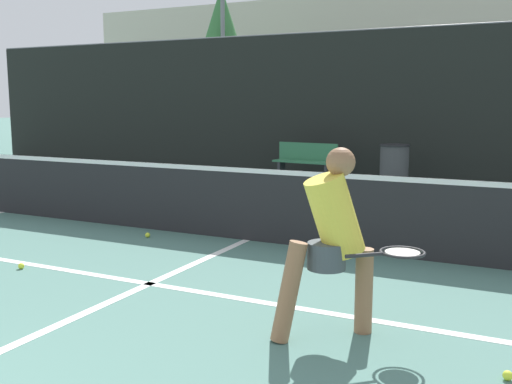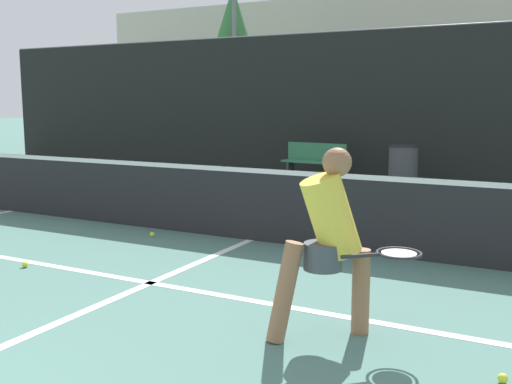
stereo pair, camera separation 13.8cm
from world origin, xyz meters
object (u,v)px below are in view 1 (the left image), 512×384
courtside_bench (306,161)px  parked_car (511,147)px  trash_bin (394,166)px  player_practicing (333,236)px

courtside_bench → parked_car: parked_car is taller
trash_bin → parked_car: parked_car is taller
player_practicing → parked_car: 12.72m
player_practicing → trash_bin: size_ratio=1.62×
player_practicing → trash_bin: (-1.50, 8.27, -0.34)m
courtside_bench → trash_bin: bearing=1.5°
courtside_bench → parked_car: (4.05, 4.29, 0.15)m
player_practicing → trash_bin: bearing=58.1°
player_practicing → trash_bin: player_practicing is taller
trash_bin → parked_car: 4.87m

